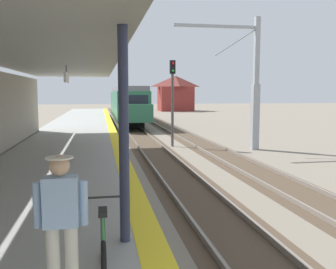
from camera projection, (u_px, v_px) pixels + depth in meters
The scene contains 9 objects.
station_platform at pixel (68, 154), 17.13m from camera, with size 5.00×80.00×0.91m.
track_pair_nearest_platform at pixel (151, 148), 21.87m from camera, with size 2.34×120.00×0.16m.
track_pair_middle at pixel (207, 146), 22.48m from camera, with size 2.34×120.00×0.16m.
approaching_train at pixel (127, 103), 39.95m from camera, with size 2.93×19.60×4.76m.
commuter_person at pixel (61, 221), 4.13m from camera, with size 0.59×0.30×1.67m.
bicycle_beside_commuter at pixel (103, 251), 4.63m from camera, with size 0.48×1.82×1.04m.
rail_signal_post at pixel (173, 94), 22.44m from camera, with size 0.32×0.34×5.20m.
catenary_pylon_far_side at pixel (251, 87), 21.13m from camera, with size 5.00×0.40×7.50m.
distant_trackside_house at pixel (176, 93), 67.99m from camera, with size 6.60×5.28×6.40m.
Camera 1 is at (-1.01, -1.48, 3.25)m, focal length 39.80 mm.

